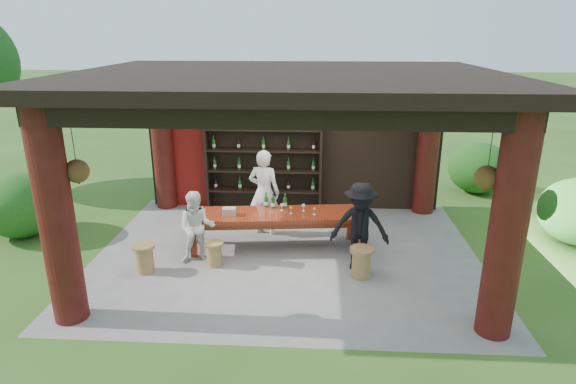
# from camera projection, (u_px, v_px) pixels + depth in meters

# --- Properties ---
(ground) EXTENTS (90.00, 90.00, 0.00)m
(ground) POSITION_uv_depth(u_px,v_px,m) (287.00, 254.00, 9.47)
(ground) COLOR #2D5119
(ground) RESTS_ON ground
(pavilion) EXTENTS (7.50, 6.00, 3.60)m
(pavilion) POSITION_uv_depth(u_px,v_px,m) (287.00, 143.00, 9.20)
(pavilion) COLOR slate
(pavilion) RESTS_ON ground
(wine_shelf) EXTENTS (2.77, 0.42, 2.44)m
(wine_shelf) POSITION_uv_depth(u_px,v_px,m) (264.00, 161.00, 11.44)
(wine_shelf) COLOR black
(wine_shelf) RESTS_ON ground
(tasting_table) EXTENTS (3.47, 1.23, 0.75)m
(tasting_table) POSITION_uv_depth(u_px,v_px,m) (275.00, 218.00, 9.55)
(tasting_table) COLOR #62230E
(tasting_table) RESTS_ON ground
(stool_near_left) EXTENTS (0.36, 0.36, 0.47)m
(stool_near_left) POSITION_uv_depth(u_px,v_px,m) (214.00, 253.00, 8.93)
(stool_near_left) COLOR olive
(stool_near_left) RESTS_ON ground
(stool_near_right) EXTENTS (0.42, 0.42, 0.56)m
(stool_near_right) POSITION_uv_depth(u_px,v_px,m) (361.00, 262.00, 8.50)
(stool_near_right) COLOR olive
(stool_near_right) RESTS_ON ground
(stool_far_left) EXTENTS (0.40, 0.40, 0.53)m
(stool_far_left) POSITION_uv_depth(u_px,v_px,m) (145.00, 258.00, 8.68)
(stool_far_left) COLOR olive
(stool_far_left) RESTS_ON ground
(host) EXTENTS (0.76, 0.59, 1.85)m
(host) POSITION_uv_depth(u_px,v_px,m) (264.00, 192.00, 10.18)
(host) COLOR silver
(host) RESTS_ON ground
(guest_woman) EXTENTS (0.75, 0.63, 1.40)m
(guest_woman) POSITION_uv_depth(u_px,v_px,m) (197.00, 228.00, 8.92)
(guest_woman) COLOR silver
(guest_woman) RESTS_ON ground
(guest_man) EXTENTS (1.12, 0.71, 1.65)m
(guest_man) POSITION_uv_depth(u_px,v_px,m) (360.00, 226.00, 8.66)
(guest_man) COLOR black
(guest_man) RESTS_ON ground
(table_bottles) EXTENTS (0.47, 0.14, 0.31)m
(table_bottles) POSITION_uv_depth(u_px,v_px,m) (275.00, 200.00, 9.75)
(table_bottles) COLOR #194C1E
(table_bottles) RESTS_ON tasting_table
(table_glasses) EXTENTS (0.72, 0.26, 0.15)m
(table_glasses) POSITION_uv_depth(u_px,v_px,m) (298.00, 209.00, 9.51)
(table_glasses) COLOR silver
(table_glasses) RESTS_ON tasting_table
(napkin_basket) EXTENTS (0.28, 0.21, 0.14)m
(napkin_basket) POSITION_uv_depth(u_px,v_px,m) (229.00, 211.00, 9.39)
(napkin_basket) COLOR #BF6672
(napkin_basket) RESTS_ON tasting_table
(shrubs) EXTENTS (16.06, 8.40, 1.36)m
(shrubs) POSITION_uv_depth(u_px,v_px,m) (424.00, 209.00, 10.26)
(shrubs) COLOR #194C14
(shrubs) RESTS_ON ground
(trees) EXTENTS (20.67, 9.24, 4.80)m
(trees) POSITION_uv_depth(u_px,v_px,m) (457.00, 75.00, 9.13)
(trees) COLOR #3F2819
(trees) RESTS_ON ground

